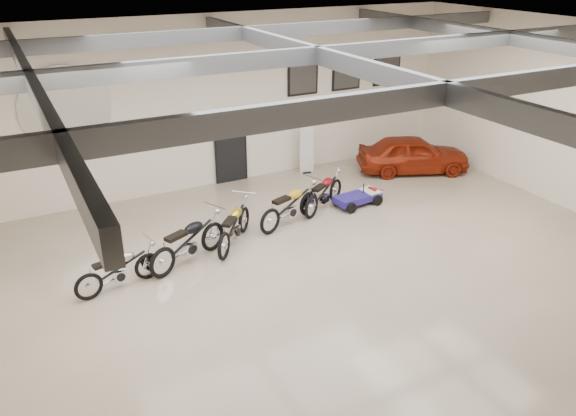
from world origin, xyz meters
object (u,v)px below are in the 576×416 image
motorcycle_black (188,241)px  vintage_car (413,154)px  go_kart (361,194)px  motorcycle_silver (118,268)px  motorcycle_gold (234,225)px  motorcycle_yellow (290,205)px  motorcycle_red (324,192)px  banner_stand (307,148)px

motorcycle_black → vintage_car: (8.29, 2.30, 0.03)m
go_kart → motorcycle_black: bearing=-176.0°
go_kart → motorcycle_silver: bearing=-175.4°
motorcycle_gold → vintage_car: size_ratio=0.59×
go_kart → motorcycle_gold: bearing=-177.5°
motorcycle_gold → motorcycle_yellow: (1.72, 0.38, 0.02)m
motorcycle_gold → motorcycle_yellow: motorcycle_yellow is taller
motorcycle_silver → vintage_car: 10.29m
motorcycle_yellow → motorcycle_red: size_ratio=1.07×
motorcycle_gold → motorcycle_red: motorcycle_gold is taller
vintage_car → motorcycle_red: bearing=128.9°
motorcycle_black → motorcycle_red: bearing=-10.2°
motorcycle_gold → motorcycle_red: 3.10m
motorcycle_silver → motorcycle_black: motorcycle_black is taller
motorcycle_silver → motorcycle_red: (5.90, 1.49, 0.03)m
motorcycle_silver → motorcycle_yellow: 4.75m
go_kart → vintage_car: bearing=19.6°
motorcycle_gold → go_kart: (4.11, 0.59, -0.23)m
banner_stand → motorcycle_silver: banner_stand is taller
motorcycle_yellow → go_kart: 2.41m
banner_stand → motorcycle_yellow: size_ratio=0.79×
motorcycle_silver → go_kart: (7.02, 1.28, -0.18)m
motorcycle_gold → motorcycle_red: size_ratio=1.04×
banner_stand → motorcycle_black: banner_stand is taller
motorcycle_black → banner_stand: bearing=11.0°
banner_stand → motorcycle_yellow: bearing=-115.8°
banner_stand → vintage_car: banner_stand is taller
motorcycle_red → vintage_car: (4.04, 1.17, 0.08)m
motorcycle_yellow → vintage_car: vintage_car is taller
banner_stand → go_kart: bearing=-76.9°
motorcycle_black → motorcycle_gold: 1.30m
motorcycle_silver → go_kart: motorcycle_silver is taller
motorcycle_red → vintage_car: 4.20m
motorcycle_black → vintage_car: size_ratio=0.63×
motorcycle_gold → go_kart: 4.16m
motorcycle_silver → motorcycle_red: size_ratio=0.94×
motorcycle_silver → motorcycle_gold: 2.99m
motorcycle_gold → banner_stand: bearing=-6.8°
banner_stand → motorcycle_gold: bearing=-128.8°
motorcycle_red → motorcycle_silver: bearing=163.4°
motorcycle_yellow → motorcycle_silver: bearing=173.1°
motorcycle_red → vintage_car: size_ratio=0.56×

